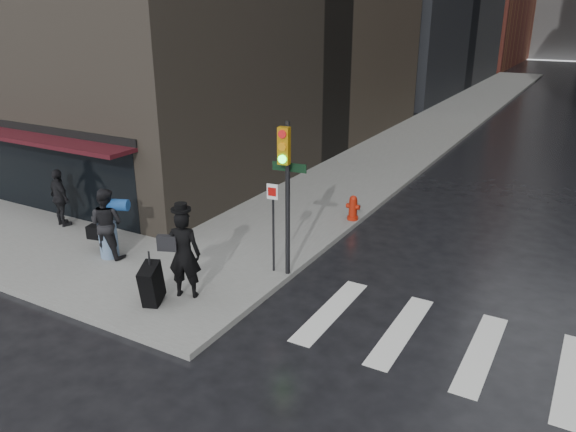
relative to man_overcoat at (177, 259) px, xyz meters
name	(u,v)px	position (x,y,z in m)	size (l,w,h in m)	color
ground	(177,292)	(-0.39, 0.34, -1.09)	(140.00, 140.00, 0.00)	black
sidewalk_left	(459,113)	(-0.39, 27.34, -1.02)	(4.00, 50.00, 0.15)	slate
crosswalk	(525,365)	(7.11, 1.34, -1.09)	(8.50, 3.00, 0.01)	silver
storefront	(36,161)	(-7.39, 2.24, 0.73)	(8.40, 1.11, 2.83)	black
man_overcoat	(177,259)	(0.00, 0.00, 0.00)	(1.13, 1.46, 2.24)	black
man_jeans	(107,223)	(-3.01, 0.82, -0.01)	(1.35, 0.86, 1.85)	black
man_greycoat	(60,198)	(-5.89, 1.74, -0.08)	(1.08, 0.67, 1.72)	black
traffic_light	(285,179)	(1.48, 2.15, 1.47)	(0.93, 0.47, 3.73)	black
fire_hydrant	(353,209)	(1.41, 6.44, -0.60)	(0.42, 0.34, 0.77)	#9F1B09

